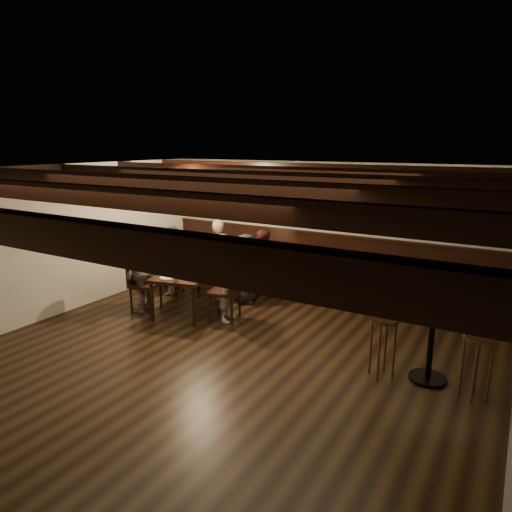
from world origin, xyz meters
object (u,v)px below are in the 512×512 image
Objects in this scene: person_bench_left at (172,257)px; person_bench_centre at (219,254)px; dining_table at (195,271)px; person_left_far at (142,270)px; chair_right_far at (226,302)px; chair_left_far at (145,294)px; person_right_far at (228,281)px; person_left_near at (168,261)px; chair_left_near at (171,280)px; bar_stool_left at (382,346)px; high_top_table at (433,325)px; person_bench_right at (262,263)px; bar_stool_right at (476,365)px; chair_right_near at (244,287)px; person_right_near at (246,268)px.

person_bench_left is 0.92m from person_bench_centre.
person_bench_left is (-1.08, 0.67, -0.03)m from dining_table.
chair_right_far is at bearing 90.00° from person_left_far.
person_right_far is at bearing 90.00° from chair_left_far.
dining_table is at bearing 59.04° from person_left_near.
person_right_far reaches higher than chair_left_near.
chair_right_far is 2.67m from bar_stool_left.
person_right_far is (0.83, -0.26, 0.02)m from dining_table.
person_bench_left reaches higher than high_top_table.
person_left_far reaches higher than bar_stool_left.
person_bench_right reaches higher than bar_stool_left.
person_bench_right reaches higher than bar_stool_right.
person_bench_centre is 1.26× the size of bar_stool_right.
person_bench_left is at bearing 0.00° from person_bench_right.
person_left_far is at bearing 179.90° from high_top_table.
chair_left_far is (-0.60, -0.61, -0.33)m from dining_table.
chair_right_near is at bearing 164.46° from person_bench_left.
person_right_near is 3.51m from high_top_table.
dining_table is 1.45× the size of person_bench_centre.
bar_stool_right reaches higher than high_top_table.
person_bench_left reaches higher than chair_right_far.
bar_stool_right is (5.50, -1.44, -0.20)m from person_bench_left.
person_right_near is at bearing 120.96° from person_left_far.
high_top_table is (4.75, -0.88, 0.07)m from person_left_near.
person_bench_right is 0.99× the size of person_left_near.
chair_left_near is at bearing 169.30° from high_top_table.
person_bench_right is at bearing 146.93° from bar_stool_right.
person_left_far is (0.21, -0.88, 0.08)m from person_left_near.
person_left_far reaches higher than person_right_near.
person_left_near is 1.17× the size of high_top_table.
person_left_far is 1.14× the size of person_right_near.
chair_left_far is 5.01m from bar_stool_right.
person_right_far reaches higher than chair_right_far.
bar_stool_left is 1.00m from bar_stool_right.
person_bench_centre is (-0.84, 0.42, 0.40)m from chair_right_near.
person_bench_centre reaches higher than bar_stool_right.
person_left_near is 1.01× the size of person_right_near.
person_left_far is 1.30× the size of bar_stool_left.
person_bench_right reaches higher than chair_right_far.
person_left_near is 1.75m from person_right_far.
chair_left_far is at bearing 90.00° from person_right_far.
person_right_far is at bearing -90.00° from chair_right_far.
person_right_near is 1.14× the size of bar_stool_left.
person_bench_right is 1.01× the size of person_right_near.
person_left_near is 0.89× the size of person_left_far.
chair_right_far is 0.81× the size of person_right_near.
person_right_far is at bearing 58.49° from chair_left_near.
person_right_far is (0.17, -1.35, 0.03)m from person_bench_right.
bar_stool_left is (3.41, -0.83, -0.23)m from dining_table.
high_top_table is at bearing 156.05° from bar_stool_right.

